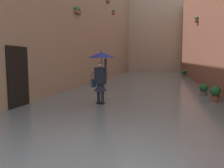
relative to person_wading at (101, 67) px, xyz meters
The scene contains 11 objects.
ground_plane 9.68m from the person_wading, 95.75° to the right, with size 71.05×71.05×0.00m, color slate.
flood_water 9.68m from the person_wading, 95.75° to the right, with size 8.17×34.42×0.07m, color slate.
building_facade_left 11.41m from the person_wading, 120.22° to the right, with size 2.04×32.42×8.88m.
building_facade_right 11.05m from the person_wading, 69.14° to the right, with size 2.04×32.42×11.51m.
building_facade_far 25.21m from the person_wading, 92.23° to the right, with size 10.97×1.80×13.55m, color tan.
person_wading is the anchor object (origin of this frame).
potted_plant_far_right 9.09m from the person_wading, 75.95° to the right, with size 0.38×0.38×0.98m.
potted_plant_far_left 4.62m from the person_wading, 162.35° to the right, with size 0.40×0.40×0.70m.
potted_plant_mid_right 8.26m from the person_wading, 73.83° to the right, with size 0.47×0.47×0.64m.
potted_plant_near_left 5.20m from the person_wading, 144.39° to the right, with size 0.39×0.39×0.62m.
potted_plant_mid_left 16.24m from the person_wading, 105.41° to the right, with size 0.60×0.60×0.66m.
Camera 1 is at (-1.30, 3.09, 1.74)m, focal length 34.81 mm.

